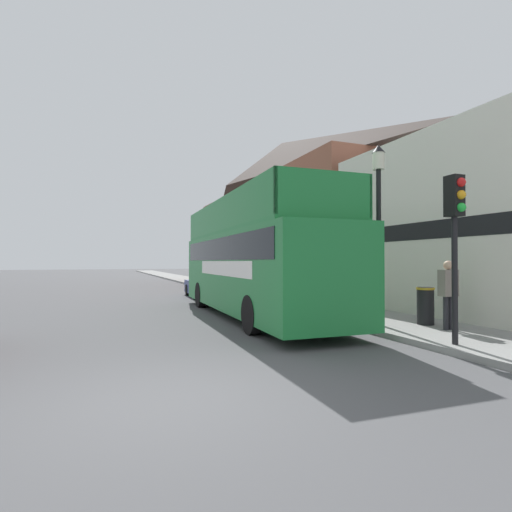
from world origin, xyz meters
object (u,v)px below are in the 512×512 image
object	(u,v)px
parked_car_ahead_of_bus	(208,285)
lamp_post_third	(200,240)
lamp_post_second	(248,229)
litter_bin	(425,305)
tour_bus	(252,264)
pedestrian_second	(448,288)
traffic_signal	(455,220)
lamp_post_nearest	(379,201)

from	to	relation	value
parked_car_ahead_of_bus	lamp_post_third	size ratio (longest dim) A/B	0.87
lamp_post_third	lamp_post_second	bearing A→B (deg)	-89.63
lamp_post_second	litter_bin	xyz separation A→B (m)	(1.31, -10.28, -2.78)
tour_bus	pedestrian_second	bearing A→B (deg)	-54.74
parked_car_ahead_of_bus	lamp_post_third	bearing A→B (deg)	82.31
traffic_signal	lamp_post_second	bearing A→B (deg)	89.65
lamp_post_second	tour_bus	bearing A→B (deg)	-109.07
pedestrian_second	lamp_post_nearest	distance (m)	2.84
traffic_signal	lamp_post_nearest	bearing A→B (deg)	86.31
lamp_post_nearest	tour_bus	bearing A→B (deg)	120.08
tour_bus	pedestrian_second	size ratio (longest dim) A/B	6.18
traffic_signal	tour_bus	bearing A→B (deg)	107.52
lamp_post_nearest	traffic_signal	bearing A→B (deg)	-93.69
parked_car_ahead_of_bus	lamp_post_second	xyz separation A→B (m)	(1.68, -1.40, 2.83)
lamp_post_nearest	lamp_post_second	bearing A→B (deg)	90.54
tour_bus	traffic_signal	size ratio (longest dim) A/B	3.06
pedestrian_second	lamp_post_third	distance (m)	21.18
lamp_post_nearest	lamp_post_third	bearing A→B (deg)	90.46
parked_car_ahead_of_bus	lamp_post_nearest	world-z (taller)	lamp_post_nearest
pedestrian_second	litter_bin	world-z (taller)	pedestrian_second
parked_car_ahead_of_bus	traffic_signal	world-z (taller)	traffic_signal
traffic_signal	pedestrian_second	bearing A→B (deg)	47.03
lamp_post_nearest	lamp_post_third	world-z (taller)	lamp_post_nearest
traffic_signal	litter_bin	distance (m)	3.32
tour_bus	lamp_post_third	xyz separation A→B (m)	(2.04, 15.98, 1.64)
tour_bus	traffic_signal	xyz separation A→B (m)	(2.03, -6.43, 0.93)
parked_car_ahead_of_bus	lamp_post_second	bearing A→B (deg)	-36.83
lamp_post_second	lamp_post_third	world-z (taller)	lamp_post_second
parked_car_ahead_of_bus	litter_bin	bearing A→B (deg)	-72.60
pedestrian_second	lamp_post_nearest	bearing A→B (deg)	131.94
traffic_signal	lamp_post_third	distance (m)	22.42
parked_car_ahead_of_bus	lamp_post_third	world-z (taller)	lamp_post_third
tour_bus	lamp_post_second	bearing A→B (deg)	72.84
litter_bin	pedestrian_second	bearing A→B (deg)	-96.78
parked_car_ahead_of_bus	traffic_signal	distance (m)	14.16
traffic_signal	lamp_post_second	distance (m)	12.54
tour_bus	lamp_post_nearest	bearing A→B (deg)	-58.01
parked_car_ahead_of_bus	litter_bin	size ratio (longest dim) A/B	4.09
pedestrian_second	litter_bin	size ratio (longest dim) A/B	1.71
pedestrian_second	lamp_post_third	bearing A→B (deg)	93.48
parked_car_ahead_of_bus	pedestrian_second	size ratio (longest dim) A/B	2.39
traffic_signal	litter_bin	world-z (taller)	traffic_signal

